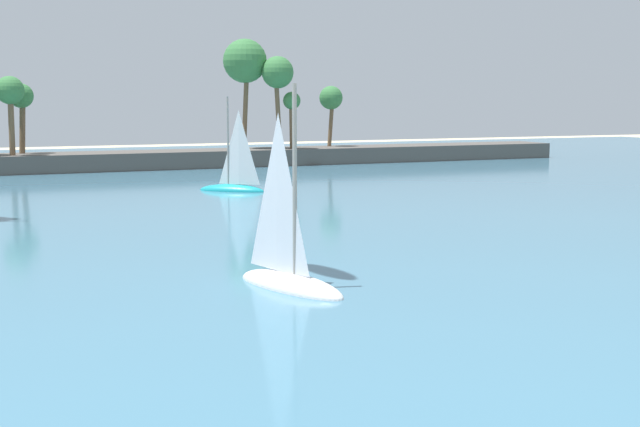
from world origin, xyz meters
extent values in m
cube|color=teal|center=(0.00, 65.95, 0.03)|extent=(220.00, 114.14, 0.06)
cube|color=#514C47|center=(0.00, 83.02, 0.90)|extent=(117.08, 6.00, 1.80)
cylinder|color=brown|center=(-1.12, 84.53, 4.58)|extent=(0.84, 0.69, 5.59)
sphere|color=#38753D|center=(-1.12, 84.53, 7.36)|extent=(2.36, 2.36, 2.36)
cylinder|color=brown|center=(31.59, 84.41, 4.51)|extent=(0.74, 0.66, 5.45)
sphere|color=#38753D|center=(31.59, 84.41, 7.22)|extent=(2.62, 2.62, 2.62)
cylinder|color=brown|center=(24.37, 82.02, 5.83)|extent=(0.83, 0.69, 8.08)
sphere|color=#38753D|center=(24.37, 82.02, 9.86)|extent=(3.38, 3.38, 3.38)
cylinder|color=brown|center=(21.41, 83.96, 6.43)|extent=(0.93, 0.68, 9.29)
sphere|color=#38753D|center=(21.41, 83.96, 11.07)|extent=(4.65, 4.65, 4.65)
cylinder|color=brown|center=(25.91, 81.91, 4.35)|extent=(0.60, 0.53, 5.10)
sphere|color=#38753D|center=(25.91, 81.91, 6.90)|extent=(1.88, 1.88, 1.88)
cylinder|color=brown|center=(-2.26, 81.73, 4.83)|extent=(0.58, 0.54, 6.07)
sphere|color=#38753D|center=(-2.26, 81.73, 7.86)|extent=(2.62, 2.62, 2.62)
ellipsoid|color=white|center=(4.32, 26.78, 0.06)|extent=(3.30, 5.76, 1.10)
cylinder|color=gray|center=(4.41, 26.51, 4.06)|extent=(0.17, 0.17, 6.90)
pyramid|color=silver|center=(4.12, 27.41, 3.54)|extent=(0.93, 2.41, 5.86)
ellipsoid|color=teal|center=(12.17, 59.34, 0.06)|extent=(5.03, 4.67, 1.06)
cylinder|color=gray|center=(11.97, 59.51, 3.89)|extent=(0.16, 0.16, 6.61)
pyramid|color=white|center=(12.64, 58.92, 3.40)|extent=(1.90, 1.68, 5.62)
camera|label=1|loc=(-6.50, -1.22, 6.90)|focal=46.66mm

